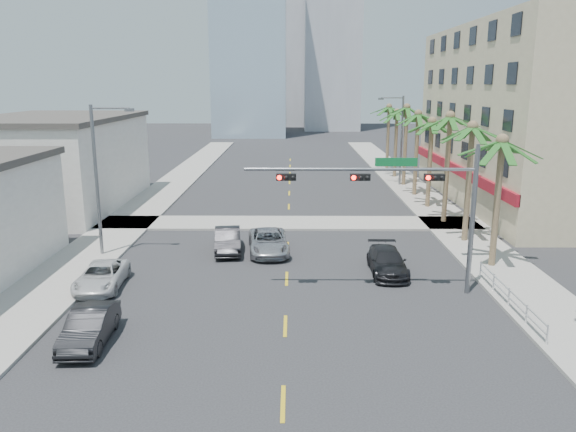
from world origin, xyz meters
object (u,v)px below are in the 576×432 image
object	(u,v)px
car_parked_far	(102,276)
car_lane_center	(268,242)
car_parked_mid	(90,327)
car_lane_right	(387,261)
car_lane_left	(228,240)
traffic_signal_mast	(407,193)

from	to	relation	value
car_parked_far	car_lane_center	size ratio (longest dim) A/B	0.89
car_lane_center	car_parked_mid	bearing A→B (deg)	-123.64
car_parked_mid	car_lane_right	size ratio (longest dim) A/B	0.91
car_lane_center	car_lane_right	distance (m)	7.67
car_lane_left	car_lane_center	size ratio (longest dim) A/B	0.88
car_parked_mid	car_lane_left	distance (m)	13.27
car_parked_far	car_lane_left	xyz separation A→B (m)	(5.70, 6.38, 0.10)
car_parked_mid	car_lane_center	bearing A→B (deg)	59.02
traffic_signal_mast	car_lane_left	xyz separation A→B (m)	(-9.48, 6.99, -4.33)
traffic_signal_mast	car_lane_center	world-z (taller)	traffic_signal_mast
car_parked_mid	car_lane_right	xyz separation A→B (m)	(13.30, 8.63, -0.02)
car_parked_far	car_parked_mid	bearing A→B (deg)	-78.75
traffic_signal_mast	car_lane_left	distance (m)	12.55
car_parked_far	car_lane_right	distance (m)	15.09
car_lane_left	traffic_signal_mast	bearing A→B (deg)	-42.78
traffic_signal_mast	car_lane_center	xyz separation A→B (m)	(-6.95, 6.79, -4.36)
car_parked_mid	car_lane_center	xyz separation A→B (m)	(6.63, 12.42, 0.00)
traffic_signal_mast	car_parked_mid	bearing A→B (deg)	-157.48
traffic_signal_mast	car_lane_left	world-z (taller)	traffic_signal_mast
car_lane_left	car_lane_right	bearing A→B (deg)	-29.88
car_lane_left	car_lane_right	size ratio (longest dim) A/B	0.95
car_lane_center	traffic_signal_mast	bearing A→B (deg)	-49.87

